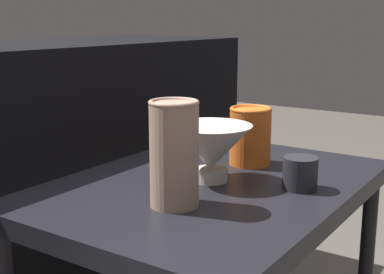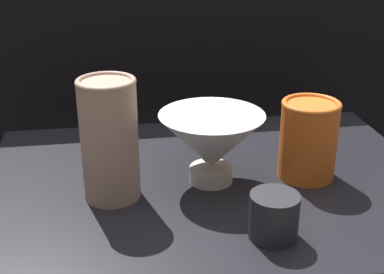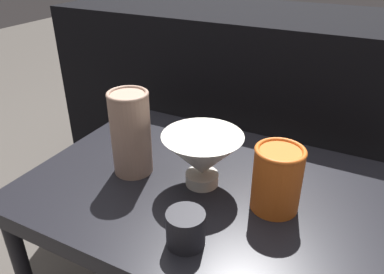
% 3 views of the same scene
% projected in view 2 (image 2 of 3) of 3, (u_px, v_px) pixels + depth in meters
% --- Properties ---
extents(table, '(0.76, 0.56, 0.54)m').
position_uv_depth(table, '(210.00, 209.00, 0.93)').
color(table, black).
rests_on(table, ground_plane).
extents(couch_backdrop, '(1.56, 0.50, 0.80)m').
position_uv_depth(couch_backdrop, '(169.00, 121.00, 1.53)').
color(couch_backdrop, black).
rests_on(couch_backdrop, ground_plane).
extents(bowl, '(0.17, 0.17, 0.12)m').
position_uv_depth(bowl, '(210.00, 142.00, 0.88)').
color(bowl, silver).
rests_on(bowl, table).
extents(vase_textured_left, '(0.09, 0.09, 0.20)m').
position_uv_depth(vase_textured_left, '(109.00, 139.00, 0.82)').
color(vase_textured_left, tan).
rests_on(vase_textured_left, table).
extents(vase_colorful_right, '(0.10, 0.10, 0.14)m').
position_uv_depth(vase_colorful_right, '(308.00, 138.00, 0.90)').
color(vase_colorful_right, orange).
rests_on(vase_colorful_right, table).
extents(cup, '(0.07, 0.07, 0.07)m').
position_uv_depth(cup, '(274.00, 216.00, 0.74)').
color(cup, '#232328').
rests_on(cup, table).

